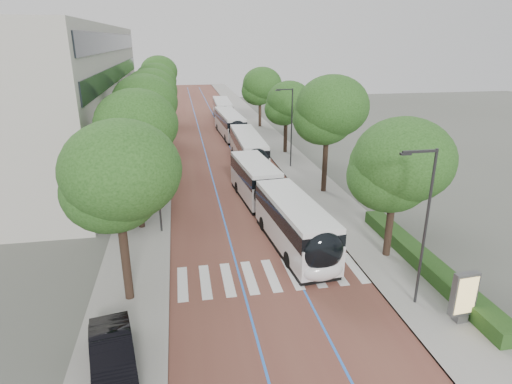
# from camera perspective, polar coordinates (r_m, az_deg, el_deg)

# --- Properties ---
(ground) EXTENTS (160.00, 160.00, 0.00)m
(ground) POSITION_cam_1_polar(r_m,az_deg,el_deg) (23.97, 2.09, -12.31)
(ground) COLOR #51544C
(ground) RESTS_ON ground
(road) EXTENTS (11.00, 140.00, 0.02)m
(road) POSITION_cam_1_polar(r_m,az_deg,el_deg) (61.32, -5.92, 7.68)
(road) COLOR brown
(road) RESTS_ON ground
(sidewalk_left) EXTENTS (4.00, 140.00, 0.12)m
(sidewalk_left) POSITION_cam_1_polar(r_m,az_deg,el_deg) (61.22, -12.99, 7.32)
(sidewalk_left) COLOR gray
(sidewalk_left) RESTS_ON ground
(sidewalk_right) EXTENTS (4.00, 140.00, 0.12)m
(sidewalk_right) POSITION_cam_1_polar(r_m,az_deg,el_deg) (62.30, 1.03, 8.03)
(sidewalk_right) COLOR gray
(sidewalk_right) RESTS_ON ground
(kerb_left) EXTENTS (0.20, 140.00, 0.14)m
(kerb_left) POSITION_cam_1_polar(r_m,az_deg,el_deg) (61.15, -11.20, 7.43)
(kerb_left) COLOR gray
(kerb_left) RESTS_ON ground
(kerb_right) EXTENTS (0.20, 140.00, 0.14)m
(kerb_right) POSITION_cam_1_polar(r_m,az_deg,el_deg) (61.97, -0.71, 7.96)
(kerb_right) COLOR gray
(kerb_right) RESTS_ON ground
(zebra_crossing) EXTENTS (10.55, 3.60, 0.01)m
(zebra_crossing) POSITION_cam_1_polar(r_m,az_deg,el_deg) (24.82, 2.05, -11.02)
(zebra_crossing) COLOR silver
(zebra_crossing) RESTS_ON ground
(lane_line_left) EXTENTS (0.12, 126.00, 0.01)m
(lane_line_left) POSITION_cam_1_polar(r_m,az_deg,el_deg) (61.22, -7.43, 7.62)
(lane_line_left) COLOR blue
(lane_line_left) RESTS_ON road
(lane_line_right) EXTENTS (0.12, 126.00, 0.01)m
(lane_line_right) POSITION_cam_1_polar(r_m,az_deg,el_deg) (61.45, -4.43, 7.77)
(lane_line_right) COLOR blue
(lane_line_right) RESTS_ON road
(office_building) EXTENTS (18.11, 40.00, 14.00)m
(office_building) POSITION_cam_1_polar(r_m,az_deg,el_deg) (50.45, -28.06, 10.99)
(office_building) COLOR #B3B0A6
(office_building) RESTS_ON ground
(hedge) EXTENTS (1.20, 14.00, 0.80)m
(hedge) POSITION_cam_1_polar(r_m,az_deg,el_deg) (26.93, 21.62, -8.70)
(hedge) COLOR #1E4116
(hedge) RESTS_ON sidewalk_right
(streetlight_near) EXTENTS (1.82, 0.20, 8.00)m
(streetlight_near) POSITION_cam_1_polar(r_m,az_deg,el_deg) (21.63, 21.46, -3.11)
(streetlight_near) COLOR #2E2F31
(streetlight_near) RESTS_ON sidewalk_right
(streetlight_far) EXTENTS (1.82, 0.20, 8.00)m
(streetlight_far) POSITION_cam_1_polar(r_m,az_deg,el_deg) (43.98, 4.56, 9.34)
(streetlight_far) COLOR #2E2F31
(streetlight_far) RESTS_ON sidewalk_right
(lamp_post_left) EXTENTS (0.14, 0.14, 8.00)m
(lamp_post_left) POSITION_cam_1_polar(r_m,az_deg,el_deg) (29.16, -13.04, 2.08)
(lamp_post_left) COLOR #2E2F31
(lamp_post_left) RESTS_ON sidewalk_left
(trees_left) EXTENTS (6.03, 60.78, 9.61)m
(trees_left) POSITION_cam_1_polar(r_m,az_deg,el_deg) (46.81, -14.22, 11.95)
(trees_left) COLOR black
(trees_left) RESTS_ON ground
(trees_right) EXTENTS (6.00, 47.76, 9.47)m
(trees_right) POSITION_cam_1_polar(r_m,az_deg,el_deg) (43.42, 6.23, 10.80)
(trees_right) COLOR black
(trees_right) RESTS_ON ground
(lead_bus) EXTENTS (4.08, 18.54, 3.20)m
(lead_bus) POSITION_cam_1_polar(r_m,az_deg,el_deg) (30.59, 2.63, -1.53)
(lead_bus) COLOR black
(lead_bus) RESTS_ON ground
(bus_queued_0) EXTENTS (2.72, 12.44, 3.20)m
(bus_queued_0) POSITION_cam_1_polar(r_m,az_deg,el_deg) (45.37, -1.01, 5.60)
(bus_queued_0) COLOR silver
(bus_queued_0) RESTS_ON ground
(bus_queued_1) EXTENTS (3.11, 12.50, 3.20)m
(bus_queued_1) POSITION_cam_1_polar(r_m,az_deg,el_deg) (59.37, -3.46, 8.95)
(bus_queued_1) COLOR silver
(bus_queued_1) RESTS_ON ground
(bus_queued_2) EXTENTS (2.87, 12.46, 3.20)m
(bus_queued_2) POSITION_cam_1_polar(r_m,az_deg,el_deg) (71.67, -4.46, 10.79)
(bus_queued_2) COLOR silver
(bus_queued_2) RESTS_ON ground
(ad_panel) EXTENTS (1.25, 0.51, 2.56)m
(ad_panel) POSITION_cam_1_polar(r_m,az_deg,el_deg) (22.57, 25.95, -12.39)
(ad_panel) COLOR #59595B
(ad_panel) RESTS_ON sidewalk_right
(parked_car) EXTENTS (2.50, 4.94, 1.55)m
(parked_car) POSITION_cam_1_polar(r_m,az_deg,el_deg) (19.05, -18.59, -19.83)
(parked_car) COLOR black
(parked_car) RESTS_ON sidewalk_left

